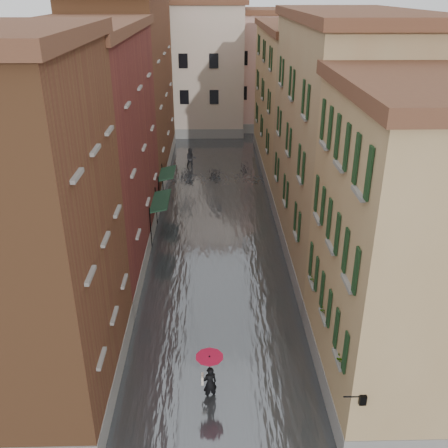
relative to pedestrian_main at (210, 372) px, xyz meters
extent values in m
plane|color=#59595C|center=(0.39, 2.84, -1.34)|extent=(120.00, 120.00, 0.00)
cube|color=#494C51|center=(0.39, 15.84, -1.24)|extent=(10.00, 60.00, 0.20)
cube|color=brown|center=(-6.61, 0.84, 5.16)|extent=(6.00, 8.00, 13.00)
cube|color=maroon|center=(-6.61, 11.84, 4.91)|extent=(6.00, 14.00, 12.50)
cube|color=brown|center=(-6.61, 26.84, 5.66)|extent=(6.00, 16.00, 14.00)
cube|color=#9F7E52|center=(7.39, 0.84, 4.41)|extent=(6.00, 8.00, 11.50)
cube|color=#9A855D|center=(7.39, 11.84, 5.16)|extent=(6.00, 14.00, 13.00)
cube|color=#9F7E52|center=(7.39, 26.84, 4.41)|extent=(6.00, 16.00, 11.50)
cube|color=#B2A78E|center=(-2.61, 40.84, 5.16)|extent=(12.00, 9.00, 13.00)
cube|color=#CA9A8E|center=(6.39, 42.84, 4.66)|extent=(10.00, 9.00, 12.00)
cube|color=#163221|center=(-3.06, 13.96, 1.21)|extent=(1.09, 3.33, 0.31)
cylinder|color=black|center=(-3.56, 12.29, 0.06)|extent=(0.06, 0.06, 2.80)
cylinder|color=black|center=(-3.56, 15.62, 0.06)|extent=(0.06, 0.06, 2.80)
cube|color=#163221|center=(-3.06, 19.02, 1.21)|extent=(1.09, 2.75, 0.31)
cylinder|color=black|center=(-3.56, 17.65, 0.06)|extent=(0.06, 0.06, 2.80)
cylinder|color=black|center=(-3.56, 20.40, 0.06)|extent=(0.06, 0.06, 2.80)
cylinder|color=black|center=(4.44, -3.16, 1.76)|extent=(0.60, 0.05, 0.05)
cube|color=black|center=(4.74, -3.16, 1.66)|extent=(0.22, 0.22, 0.35)
cube|color=beige|center=(4.74, -3.16, 1.66)|extent=(0.14, 0.14, 0.24)
cube|color=brown|center=(4.51, -1.69, 1.81)|extent=(0.22, 0.85, 0.18)
imported|color=#265926|center=(4.51, -1.69, 2.23)|extent=(0.59, 0.51, 0.66)
cube|color=brown|center=(4.51, 1.08, 1.81)|extent=(0.22, 0.85, 0.18)
imported|color=#265926|center=(4.51, 1.08, 2.23)|extent=(0.59, 0.51, 0.66)
cube|color=brown|center=(4.51, 3.32, 1.81)|extent=(0.22, 0.85, 0.18)
imported|color=#265926|center=(4.51, 3.32, 2.23)|extent=(0.59, 0.51, 0.66)
imported|color=black|center=(0.00, 0.00, -0.57)|extent=(0.65, 0.54, 1.53)
cube|color=beige|center=(-0.28, 0.05, -0.39)|extent=(0.08, 0.30, 0.38)
cylinder|color=black|center=(0.00, 0.00, 0.01)|extent=(0.02, 0.02, 1.00)
cone|color=#B40C2D|center=(0.00, 0.00, 0.58)|extent=(1.06, 1.06, 0.28)
imported|color=black|center=(-1.71, 27.21, -0.39)|extent=(1.03, 0.86, 1.89)
camera|label=1|loc=(0.20, -14.62, 13.12)|focal=40.00mm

